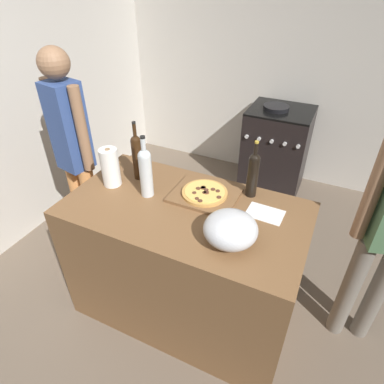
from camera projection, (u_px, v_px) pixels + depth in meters
name	position (u px, v px, depth m)	size (l,w,h in m)	color
ground_plane	(219.00, 244.00, 3.04)	(3.99, 3.53, 0.02)	#6B5B4C
kitchen_wall_rear	(279.00, 59.00, 3.41)	(3.99, 0.10, 2.60)	beige
kitchen_wall_left	(42.00, 76.00, 2.90)	(0.10, 3.53, 2.60)	beige
counter	(186.00, 262.00, 2.22)	(1.45, 0.79, 0.93)	brown
cutting_board	(205.00, 195.00, 2.04)	(0.40, 0.32, 0.02)	brown
pizza	(205.00, 192.00, 2.03)	(0.28, 0.28, 0.03)	tan
mixing_bowl	(230.00, 229.00, 1.67)	(0.28, 0.28, 0.17)	#B2B2B7
paper_towel_roll	(110.00, 167.00, 2.09)	(0.12, 0.12, 0.26)	white
wine_bottle_clear	(146.00, 171.00, 1.97)	(0.08, 0.08, 0.40)	silver
wine_bottle_amber	(137.00, 155.00, 2.13)	(0.07, 0.07, 0.40)	#331E0F
wine_bottle_dark	(253.00, 173.00, 1.97)	(0.07, 0.07, 0.37)	black
recipe_sheet	(265.00, 213.00, 1.91)	(0.21, 0.15, 0.00)	white
stove	(275.00, 151.00, 3.53)	(0.63, 0.59, 0.97)	black
person_in_stripes	(74.00, 149.00, 2.43)	(0.38, 0.24, 1.71)	#D88C4C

